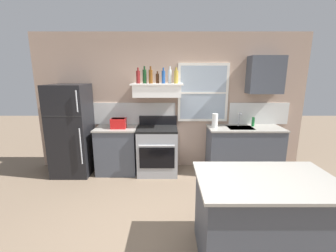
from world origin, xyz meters
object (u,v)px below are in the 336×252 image
(bottle_clear_tall, at_px, (170,76))
(kitchen_island, at_px, (263,219))
(toaster, at_px, (119,123))
(dish_soap_bottle, at_px, (253,122))
(bottle_champagne_gold_foil, at_px, (176,77))
(bottle_blue_liqueur, at_px, (164,77))
(bottle_red_label_wine, at_px, (138,77))
(stove_range, at_px, (158,150))
(refrigerator, at_px, (71,130))
(paper_towel_roll, at_px, (215,121))
(bottle_amber_wine, at_px, (151,76))
(bottle_brown_stout, at_px, (158,78))
(bottle_dark_green_wine, at_px, (145,76))

(bottle_clear_tall, distance_m, kitchen_island, 2.85)
(toaster, distance_m, dish_soap_bottle, 2.62)
(bottle_champagne_gold_foil, bearing_deg, kitchen_island, -69.08)
(bottle_blue_liqueur, distance_m, bottle_clear_tall, 0.13)
(bottle_red_label_wine, bearing_deg, bottle_blue_liqueur, 3.37)
(bottle_blue_liqueur, bearing_deg, stove_range, -148.17)
(refrigerator, relative_size, toaster, 5.84)
(bottle_champagne_gold_foil, distance_m, kitchen_island, 2.76)
(refrigerator, bearing_deg, bottle_red_label_wine, 3.01)
(bottle_champagne_gold_foil, bearing_deg, refrigerator, -177.96)
(bottle_champagne_gold_foil, distance_m, paper_towel_roll, 1.11)
(toaster, xyz_separation_m, bottle_champagne_gold_foil, (1.09, 0.08, 0.86))
(bottle_amber_wine, relative_size, bottle_brown_stout, 1.40)
(bottle_champagne_gold_foil, bearing_deg, toaster, -175.85)
(toaster, distance_m, bottle_clear_tall, 1.31)
(refrigerator, distance_m, bottle_amber_wine, 1.84)
(bottle_champagne_gold_foil, height_order, paper_towel_roll, bottle_champagne_gold_foil)
(toaster, bearing_deg, paper_towel_roll, 2.11)
(paper_towel_roll, bearing_deg, stove_range, -178.06)
(bottle_amber_wine, xyz_separation_m, bottle_brown_stout, (0.12, 0.06, -0.04))
(bottle_amber_wine, relative_size, bottle_clear_tall, 1.00)
(bottle_red_label_wine, bearing_deg, paper_towel_roll, -0.32)
(bottle_red_label_wine, height_order, kitchen_island, bottle_red_label_wine)
(bottle_red_label_wine, xyz_separation_m, bottle_amber_wine, (0.23, 0.00, 0.01))
(bottle_dark_green_wine, bearing_deg, refrigerator, -176.74)
(bottle_brown_stout, bearing_deg, toaster, -169.39)
(bottle_clear_tall, bearing_deg, toaster, -171.79)
(bottle_champagne_gold_foil, bearing_deg, bottle_blue_liqueur, 174.04)
(paper_towel_roll, bearing_deg, bottle_champagne_gold_foil, 179.16)
(bottle_blue_liqueur, xyz_separation_m, kitchen_island, (1.08, -2.24, -1.41))
(bottle_red_label_wine, bearing_deg, bottle_clear_tall, 6.29)
(bottle_red_label_wine, xyz_separation_m, bottle_blue_liqueur, (0.47, 0.03, 0.00))
(bottle_blue_liqueur, bearing_deg, bottle_brown_stout, 162.53)
(toaster, xyz_separation_m, bottle_dark_green_wine, (0.51, 0.09, 0.87))
(kitchen_island, bearing_deg, bottle_red_label_wine, 124.99)
(bottle_blue_liqueur, bearing_deg, bottle_dark_green_wine, -177.53)
(refrigerator, relative_size, kitchen_island, 1.24)
(bottle_clear_tall, distance_m, paper_towel_roll, 1.20)
(kitchen_island, bearing_deg, stove_range, 118.95)
(toaster, bearing_deg, bottle_dark_green_wine, 9.91)
(bottle_red_label_wine, relative_size, paper_towel_roll, 1.07)
(dish_soap_bottle, bearing_deg, bottle_brown_stout, -179.11)
(bottle_red_label_wine, distance_m, paper_towel_roll, 1.67)
(dish_soap_bottle, bearing_deg, bottle_clear_tall, -179.05)
(bottle_clear_tall, xyz_separation_m, kitchen_island, (0.96, -2.27, -1.42))
(bottle_blue_liqueur, bearing_deg, refrigerator, -176.90)
(bottle_dark_green_wine, height_order, bottle_blue_liqueur, bottle_dark_green_wine)
(toaster, height_order, kitchen_island, toaster)
(toaster, height_order, bottle_clear_tall, bottle_clear_tall)
(bottle_blue_liqueur, bearing_deg, bottle_champagne_gold_foil, -5.96)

